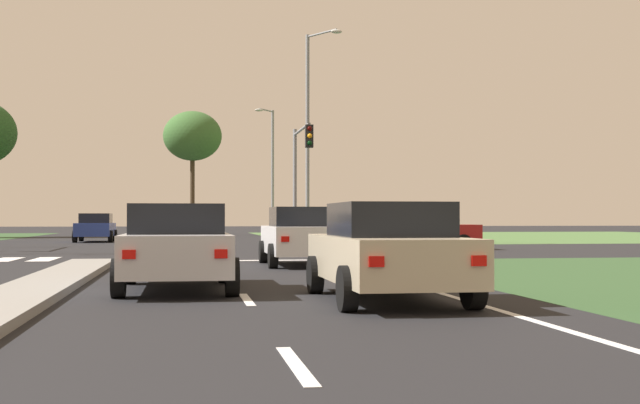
# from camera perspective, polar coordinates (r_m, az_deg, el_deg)

# --- Properties ---
(ground_plane) EXTENTS (200.00, 200.00, 0.00)m
(ground_plane) POSITION_cam_1_polar(r_m,az_deg,el_deg) (32.71, -13.54, -3.32)
(ground_plane) COLOR black
(grass_verge_far_right) EXTENTS (35.00, 35.00, 0.01)m
(grass_verge_far_right) POSITION_cam_1_polar(r_m,az_deg,el_deg) (61.54, 12.85, -2.26)
(grass_verge_far_right) COLOR #476B38
(grass_verge_far_right) RESTS_ON ground
(median_island_near) EXTENTS (1.20, 22.00, 0.14)m
(median_island_near) POSITION_cam_1_polar(r_m,az_deg,el_deg) (13.87, -19.69, -6.07)
(median_island_near) COLOR gray
(median_island_near) RESTS_ON ground
(median_island_far) EXTENTS (1.20, 36.00, 0.14)m
(median_island_far) POSITION_cam_1_polar(r_m,az_deg,el_deg) (57.65, -11.60, -2.28)
(median_island_far) COLOR gray
(median_island_far) RESTS_ON ground
(lane_dash_near) EXTENTS (0.14, 2.00, 0.01)m
(lane_dash_near) POSITION_cam_1_polar(r_m,az_deg,el_deg) (7.53, -1.63, -10.91)
(lane_dash_near) COLOR silver
(lane_dash_near) RESTS_ON ground
(lane_dash_second) EXTENTS (0.14, 2.00, 0.01)m
(lane_dash_second) POSITION_cam_1_polar(r_m,az_deg,el_deg) (13.45, -4.96, -6.56)
(lane_dash_second) COLOR silver
(lane_dash_second) RESTS_ON ground
(lane_dash_third) EXTENTS (0.14, 2.00, 0.01)m
(lane_dash_third) POSITION_cam_1_polar(r_m,az_deg,el_deg) (19.42, -6.23, -4.87)
(lane_dash_third) COLOR silver
(lane_dash_third) RESTS_ON ground
(lane_dash_fourth) EXTENTS (0.14, 2.00, 0.01)m
(lane_dash_fourth) POSITION_cam_1_polar(r_m,az_deg,el_deg) (25.41, -6.90, -3.98)
(lane_dash_fourth) COLOR silver
(lane_dash_fourth) RESTS_ON ground
(edge_line_right) EXTENTS (0.14, 24.00, 0.01)m
(edge_line_right) POSITION_cam_1_polar(r_m,az_deg,el_deg) (15.26, 7.42, -5.91)
(edge_line_right) COLOR silver
(edge_line_right) RESTS_ON ground
(stop_bar_near) EXTENTS (6.40, 0.50, 0.01)m
(stop_bar_near) POSITION_cam_1_polar(r_m,az_deg,el_deg) (25.65, -6.25, -3.95)
(stop_bar_near) COLOR silver
(stop_bar_near) RESTS_ON ground
(crosswalk_bar_fourth) EXTENTS (0.70, 2.80, 0.01)m
(crosswalk_bar_fourth) POSITION_cam_1_polar(r_m,az_deg,el_deg) (27.96, -20.42, -3.65)
(crosswalk_bar_fourth) COLOR silver
(crosswalk_bar_fourth) RESTS_ON ground
(crosswalk_bar_fifth) EXTENTS (0.70, 2.80, 0.01)m
(crosswalk_bar_fifth) POSITION_cam_1_polar(r_m,az_deg,el_deg) (27.75, -18.09, -3.69)
(crosswalk_bar_fifth) COLOR silver
(crosswalk_bar_fifth) RESTS_ON ground
(car_white_near) EXTENTS (2.09, 4.28, 1.59)m
(car_white_near) POSITION_cam_1_polar(r_m,az_deg,el_deg) (23.07, -1.22, -2.28)
(car_white_near) COLOR silver
(car_white_near) RESTS_ON ground
(car_beige_third) EXTENTS (2.02, 4.60, 1.53)m
(car_beige_third) POSITION_cam_1_polar(r_m,az_deg,el_deg) (13.21, 4.53, -3.29)
(car_beige_third) COLOR #BCAD8E
(car_beige_third) RESTS_ON ground
(car_silver_fourth) EXTENTS (2.05, 4.60, 1.53)m
(car_silver_fourth) POSITION_cam_1_polar(r_m,az_deg,el_deg) (15.40, -9.62, -2.95)
(car_silver_fourth) COLOR #B7B7BC
(car_silver_fourth) RESTS_ON ground
(car_blue_fifth) EXTENTS (2.04, 4.44, 1.54)m
(car_blue_fifth) POSITION_cam_1_polar(r_m,az_deg,el_deg) (47.44, -14.89, -1.66)
(car_blue_fifth) COLOR navy
(car_blue_fifth) RESTS_ON ground
(car_red_sixth) EXTENTS (4.51, 1.99, 1.54)m
(car_red_sixth) POSITION_cam_1_polar(r_m,az_deg,el_deg) (34.66, 6.88, -1.91)
(car_red_sixth) COLOR #A31919
(car_red_sixth) RESTS_ON ground
(traffic_signal_far_right) EXTENTS (0.32, 4.98, 5.46)m
(traffic_signal_far_right) POSITION_cam_1_polar(r_m,az_deg,el_deg) (37.77, -1.35, 2.70)
(traffic_signal_far_right) COLOR gray
(traffic_signal_far_right) RESTS_ON ground
(street_lamp_third) EXTENTS (1.54, 2.12, 10.61)m
(street_lamp_third) POSITION_cam_1_polar(r_m,az_deg,el_deg) (42.87, -0.68, 5.06)
(street_lamp_third) COLOR gray
(street_lamp_third) RESTS_ON ground
(street_lamp_fourth) EXTENTS (1.49, 1.80, 8.95)m
(street_lamp_fourth) POSITION_cam_1_polar(r_m,az_deg,el_deg) (59.93, -3.30, 2.47)
(street_lamp_fourth) COLOR gray
(street_lamp_fourth) RESTS_ON ground
(pedestrian_at_median) EXTENTS (0.34, 0.34, 1.84)m
(pedestrian_at_median) POSITION_cam_1_polar(r_m,az_deg,el_deg) (43.51, -12.18, -1.10)
(pedestrian_at_median) COLOR maroon
(pedestrian_at_median) RESTS_ON median_island_far
(treeline_fourth) EXTENTS (4.29, 4.29, 9.15)m
(treeline_fourth) POSITION_cam_1_polar(r_m,az_deg,el_deg) (62.96, -8.59, 4.39)
(treeline_fourth) COLOR #423323
(treeline_fourth) RESTS_ON ground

